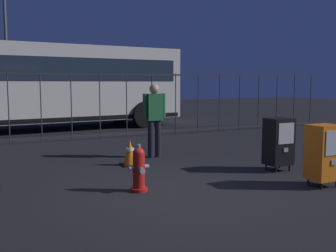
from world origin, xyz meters
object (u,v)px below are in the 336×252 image
newspaper_box_primary (324,152)px  street_light_near_right (5,22)px  pedestrian (154,116)px  bus_near (36,82)px  fire_hydrant (139,169)px  newspaper_box_secondary (279,141)px  traffic_cone (130,153)px

newspaper_box_primary → street_light_near_right: 16.83m
pedestrian → bus_near: 6.75m
fire_hydrant → newspaper_box_secondary: 2.98m
fire_hydrant → traffic_cone: (0.54, 1.88, -0.09)m
fire_hydrant → newspaper_box_primary: 3.02m
newspaper_box_primary → newspaper_box_secondary: size_ratio=1.00×
newspaper_box_secondary → street_light_near_right: 15.71m
newspaper_box_secondary → pedestrian: (-1.62, 2.28, 0.38)m
street_light_near_right → newspaper_box_primary: bearing=-76.5°
street_light_near_right → traffic_cone: bearing=-83.3°
traffic_cone → bus_near: bearing=97.7°
fire_hydrant → newspaper_box_secondary: size_ratio=0.73×
pedestrian → traffic_cone: 1.20m
traffic_cone → fire_hydrant: bearing=-105.9°
newspaper_box_secondary → fire_hydrant: bearing=-176.4°
bus_near → street_light_near_right: bearing=90.8°
bus_near → street_light_near_right: street_light_near_right is taller
fire_hydrant → newspaper_box_secondary: bearing=3.6°
fire_hydrant → street_light_near_right: bearing=93.8°
fire_hydrant → pedestrian: bearing=61.5°
bus_near → street_light_near_right: size_ratio=1.34×
fire_hydrant → bus_near: size_ratio=0.07×
fire_hydrant → bus_near: bus_near is taller
traffic_cone → street_light_near_right: (-1.53, 12.97, 4.30)m
pedestrian → traffic_cone: (-0.80, -0.58, -0.69)m
bus_near → pedestrian: bearing=-79.7°
newspaper_box_secondary → traffic_cone: 2.98m
newspaper_box_primary → newspaper_box_secondary: same height
newspaper_box_secondary → pedestrian: 2.82m
newspaper_box_primary → bus_near: bearing=108.0°
newspaper_box_primary → pedestrian: size_ratio=0.61×
pedestrian → bus_near: size_ratio=0.16×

